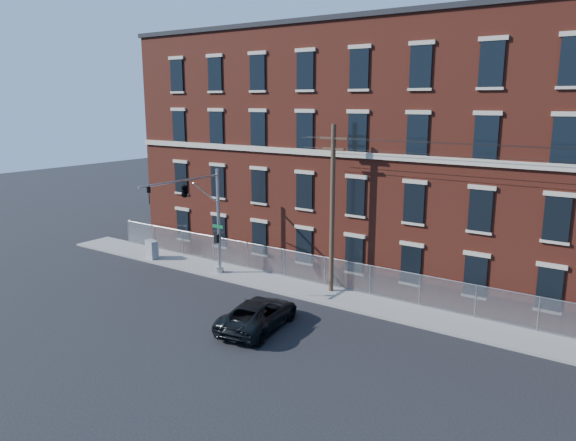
# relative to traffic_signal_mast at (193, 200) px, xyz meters

# --- Properties ---
(ground) EXTENTS (140.00, 140.00, 0.00)m
(ground) POSITION_rel_traffic_signal_mast_xyz_m (6.00, -2.18, -5.39)
(ground) COLOR black
(ground) RESTS_ON ground
(sidewalk) EXTENTS (65.00, 3.00, 0.12)m
(sidewalk) POSITION_rel_traffic_signal_mast_xyz_m (18.00, 2.82, -5.33)
(sidewalk) COLOR gray
(sidewalk) RESTS_ON ground
(mill_building) EXTENTS (55.30, 14.32, 16.30)m
(mill_building) POSITION_rel_traffic_signal_mast_xyz_m (18.00, 11.75, 2.76)
(mill_building) COLOR maroon
(mill_building) RESTS_ON ground
(chain_link_fence) EXTENTS (59.06, 0.06, 1.85)m
(chain_link_fence) POSITION_rel_traffic_signal_mast_xyz_m (18.00, 4.12, -4.33)
(chain_link_fence) COLOR #A5A8AD
(chain_link_fence) RESTS_ON ground
(traffic_signal_mast) EXTENTS (0.90, 6.75, 7.00)m
(traffic_signal_mast) POSITION_rel_traffic_signal_mast_xyz_m (0.00, 0.00, 0.00)
(traffic_signal_mast) COLOR #9EA0A5
(traffic_signal_mast) RESTS_ON ground
(utility_pole_near) EXTENTS (1.80, 0.28, 10.00)m
(utility_pole_near) POSITION_rel_traffic_signal_mast_xyz_m (8.00, 3.42, -0.05)
(utility_pole_near) COLOR #4D3926
(utility_pole_near) RESTS_ON ground
(pickup_truck) EXTENTS (3.29, 5.71, 1.50)m
(pickup_truck) POSITION_rel_traffic_signal_mast_xyz_m (7.64, -3.34, -4.64)
(pickup_truck) COLOR black
(pickup_truck) RESTS_ON ground
(utility_cabinet) EXTENTS (1.17, 0.79, 1.33)m
(utility_cabinet) POSITION_rel_traffic_signal_mast_xyz_m (-6.34, 2.02, -4.60)
(utility_cabinet) COLOR gray
(utility_cabinet) RESTS_ON sidewalk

